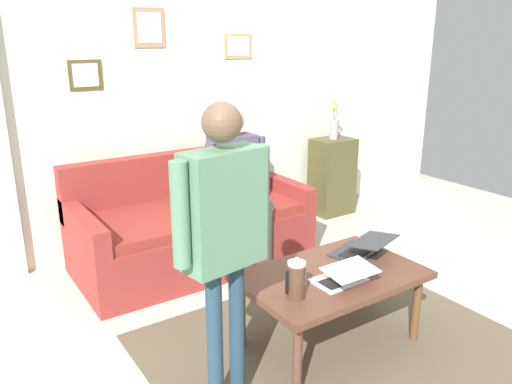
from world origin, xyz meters
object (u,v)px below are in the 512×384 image
Objects in this scene: side_shelf at (332,176)px; person_standing at (224,223)px; couch at (190,228)px; flower_vase at (334,125)px; french_press at (296,279)px; laptop_center at (361,248)px; person_seated at (238,179)px; coffee_table at (331,280)px; laptop_left at (343,277)px.

side_shelf is 0.52× the size of person_standing.
flower_vase is (-1.83, -0.29, 0.65)m from couch.
french_press is (0.18, 1.65, 0.28)m from couch.
person_seated reaches higher than laptop_center.
person_seated reaches higher than flower_vase.
coffee_table is at bearing 83.12° from person_seated.
person_standing is at bearing 69.28° from couch.
laptop_center is 0.27× the size of person_standing.
side_shelf is (-1.31, -1.73, -0.12)m from laptop_center.
french_press is 0.62m from person_standing.
flower_vase is at bearing -170.84° from couch.
person_seated reaches higher than coffee_table.
laptop_center is 0.53× the size of side_shelf.
couch is 1.96m from flower_vase.
laptop_left is 0.71× the size of laptop_center.
french_press is 2.82m from flower_vase.
french_press is 1.52m from person_seated.
coffee_table is 1.00m from person_standing.
french_press is (0.36, 0.11, 0.15)m from coffee_table.
coffee_table is 4.59× the size of french_press.
person_standing reaches higher than person_seated.
person_seated reaches higher than french_press.
person_standing is (0.77, -0.01, 0.48)m from laptop_left.
flower_vase is at bearing -135.90° from french_press.
side_shelf reaches higher than french_press.
couch is 1.85m from side_shelf.
laptop_left is (0.04, 0.14, 0.09)m from coffee_table.
flower_vase is at bearing -130.56° from laptop_left.
person_seated reaches higher than side_shelf.
couch is 1.69m from laptop_left.
person_standing reaches higher than french_press.
person_seated is (1.49, 0.52, 0.32)m from side_shelf.
flower_vase is (-1.68, -1.97, 0.43)m from laptop_left.
flower_vase reaches higher than couch.
laptop_center is 0.73m from french_press.
person_standing is at bearing 11.01° from laptop_center.
person_seated reaches higher than laptop_left.
coffee_table is at bearing 48.02° from side_shelf.
flower_vase is 1.59m from person_seated.
french_press reaches higher than coffee_table.
side_shelf reaches higher than laptop_center.
laptop_center is (-0.38, -0.23, 0.00)m from laptop_left.
person_standing is at bearing 38.58° from flower_vase.
person_standing is at bearing 8.94° from coffee_table.
coffee_table is 0.69× the size of person_standing.
french_press is at bearing 44.10° from flower_vase.
side_shelf is (-1.83, -0.29, 0.10)m from couch.
person_standing is (0.81, 0.13, 0.58)m from coffee_table.
side_shelf is (-1.68, -1.97, -0.12)m from laptop_left.
laptop_center is at bearing 109.75° from couch.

